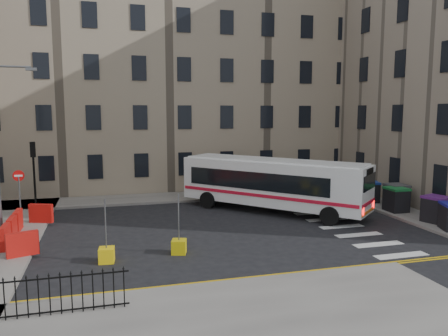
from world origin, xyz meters
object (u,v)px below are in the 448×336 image
wheelie_bin_c (396,199)px  bollard_chevron (179,247)px  bus (272,182)px  wheelie_bin_b (436,209)px  bollard_yellow (107,255)px  wheelie_bin_d (396,196)px  wheelie_bin_e (370,191)px

wheelie_bin_c → bollard_chevron: (-13.64, -3.84, -0.56)m
bus → wheelie_bin_b: size_ratio=6.60×
bollard_yellow → wheelie_bin_d: bearing=16.1°
bollard_chevron → wheelie_bin_c: bearing=15.7°
bus → wheelie_bin_d: (7.56, -1.57, -0.91)m
wheelie_bin_d → bollard_chevron: (-14.27, -4.69, -0.58)m
bus → bollard_yellow: 11.81m
bus → bollard_chevron: size_ratio=16.97×
bus → wheelie_bin_d: 7.77m
wheelie_bin_b → wheelie_bin_d: size_ratio=1.07×
wheelie_bin_b → bollard_chevron: size_ratio=2.57×
bus → bollard_yellow: bearing=172.1°
wheelie_bin_c → bollard_yellow: bearing=-164.7°
wheelie_bin_c → bus: bearing=162.0°
wheelie_bin_b → wheelie_bin_e: (-0.25, 5.66, -0.04)m
bus → wheelie_bin_d: bus is taller
wheelie_bin_b → wheelie_bin_c: (-0.39, 2.81, 0.01)m
wheelie_bin_d → bollard_chevron: 15.04m
wheelie_bin_e → bollard_yellow: bearing=-140.5°
wheelie_bin_c → wheelie_bin_d: 1.06m
wheelie_bin_d → bollard_chevron: bearing=-159.3°
wheelie_bin_b → wheelie_bin_c: size_ratio=1.09×
wheelie_bin_b → bollard_chevron: bearing=167.0°
wheelie_bin_b → bollard_yellow: bearing=167.3°
wheelie_bin_d → wheelie_bin_b: bearing=-91.4°
wheelie_bin_b → wheelie_bin_d: bearing=68.9°
bus → wheelie_bin_b: (7.31, -5.22, -0.93)m
wheelie_bin_b → bollard_chevron: (-14.02, -1.03, -0.56)m
wheelie_bin_d → wheelie_bin_c: bearing=-124.5°
wheelie_bin_b → bus: bearing=127.3°
wheelie_bin_c → wheelie_bin_e: size_ratio=0.98×
bollard_yellow → wheelie_bin_b: bearing=4.5°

